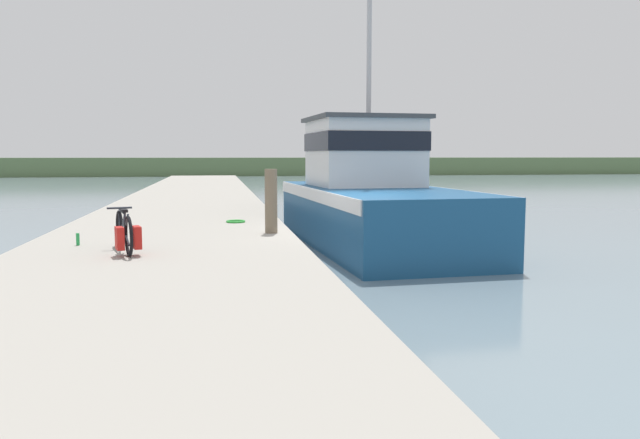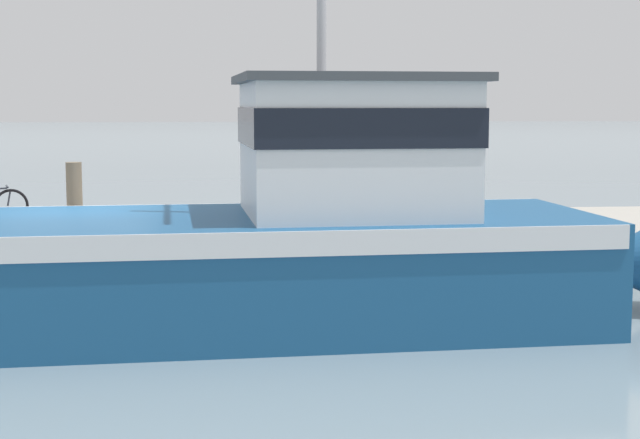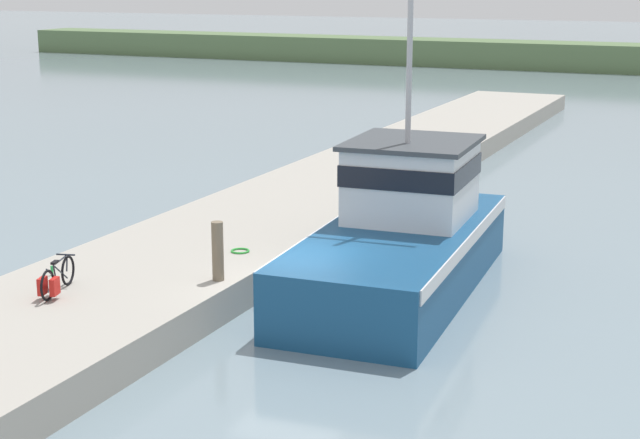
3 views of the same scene
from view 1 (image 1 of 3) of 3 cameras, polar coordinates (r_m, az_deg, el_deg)
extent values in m
plane|color=gray|center=(14.34, 2.89, -4.29)|extent=(320.00, 320.00, 0.00)
cube|color=#A39E93|center=(13.98, -13.52, -2.97)|extent=(5.32, 80.00, 0.84)
cube|color=#567047|center=(85.97, 13.15, 4.79)|extent=(180.00, 5.00, 2.25)
cube|color=navy|center=(17.52, 5.10, 0.25)|extent=(4.18, 9.63, 1.64)
cone|color=navy|center=(22.85, 0.75, 1.58)|extent=(1.66, 1.79, 1.55)
cube|color=silver|center=(17.47, 5.11, 2.38)|extent=(4.24, 9.45, 0.33)
cube|color=silver|center=(18.56, 4.01, 6.05)|extent=(3.06, 3.25, 1.91)
cube|color=black|center=(18.56, 4.01, 7.08)|extent=(3.12, 3.32, 0.53)
cube|color=#3D4247|center=(18.59, 4.03, 9.18)|extent=(3.31, 3.51, 0.12)
cylinder|color=#B2B2B7|center=(18.57, 4.54, 18.55)|extent=(0.14, 0.14, 5.89)
torus|color=black|center=(10.92, -17.09, -1.47)|extent=(0.24, 0.68, 0.69)
torus|color=black|center=(12.02, -17.85, -0.84)|extent=(0.24, 0.68, 0.69)
cylinder|color=#232833|center=(11.11, -17.21, -1.76)|extent=(0.14, 0.37, 0.19)
cylinder|color=#232833|center=(11.32, -17.41, -0.70)|extent=(0.07, 0.15, 0.53)
cylinder|color=#232833|center=(11.13, -17.29, -0.40)|extent=(0.17, 0.49, 0.39)
cylinder|color=#232833|center=(11.61, -17.60, -0.59)|extent=(0.23, 0.69, 0.53)
cylinder|color=#232833|center=(11.64, -17.68, 0.71)|extent=(0.19, 0.56, 0.05)
cylinder|color=#232833|center=(11.97, -17.85, -0.03)|extent=(0.06, 0.11, 0.35)
cylinder|color=#232833|center=(11.92, -17.87, 1.02)|extent=(0.43, 0.16, 0.04)
cube|color=black|center=(11.32, -17.47, 0.77)|extent=(0.16, 0.26, 0.05)
cube|color=red|center=(10.96, -17.85, -1.65)|extent=(0.20, 0.34, 0.38)
cube|color=red|center=(10.99, -16.40, -1.58)|extent=(0.20, 0.34, 0.38)
cylinder|color=#756651|center=(13.63, -4.50, 1.68)|extent=(0.27, 0.27, 1.40)
torus|color=green|center=(15.97, -7.72, -0.17)|extent=(0.48, 0.48, 0.05)
cylinder|color=green|center=(12.63, -21.27, -1.70)|extent=(0.06, 0.06, 0.23)
camera|label=2|loc=(24.66, 39.46, 6.23)|focal=55.00mm
camera|label=3|loc=(14.35, 106.06, 19.65)|focal=55.00mm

